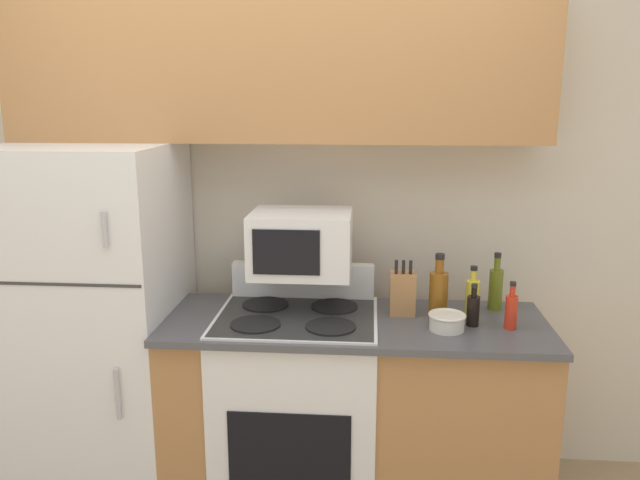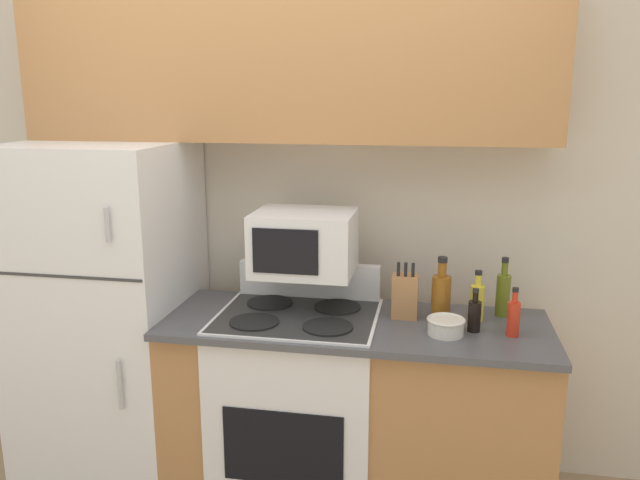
{
  "view_description": "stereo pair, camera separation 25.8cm",
  "coord_description": "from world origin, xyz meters",
  "px_view_note": "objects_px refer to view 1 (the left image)",
  "views": [
    {
      "loc": [
        0.43,
        -2.25,
        1.83
      ],
      "look_at": [
        0.22,
        0.26,
        1.24
      ],
      "focal_mm": 35.0,
      "sensor_mm": 36.0,
      "label": 1
    },
    {
      "loc": [
        0.68,
        -2.22,
        1.83
      ],
      "look_at": [
        0.22,
        0.26,
        1.24
      ],
      "focal_mm": 35.0,
      "sensor_mm": 36.0,
      "label": 2
    }
  ],
  "objects_px": {
    "microwave": "(301,243)",
    "bottle_olive_oil": "(496,287)",
    "bottle_soy_sauce": "(473,309)",
    "bottle_hot_sauce": "(511,310)",
    "bowl": "(447,321)",
    "refrigerator": "(96,322)",
    "knife_block": "(403,293)",
    "stove": "(297,408)",
    "bottle_whiskey": "(438,292)",
    "bottle_cooking_spray": "(472,296)"
  },
  "relations": [
    {
      "from": "microwave",
      "to": "bottle_olive_oil",
      "type": "bearing_deg",
      "value": 5.57
    },
    {
      "from": "bottle_soy_sauce",
      "to": "bottle_hot_sauce",
      "type": "xyz_separation_m",
      "value": [
        0.15,
        -0.02,
        0.01
      ]
    },
    {
      "from": "bowl",
      "to": "bottle_hot_sauce",
      "type": "distance_m",
      "value": 0.27
    },
    {
      "from": "microwave",
      "to": "bottle_olive_oil",
      "type": "xyz_separation_m",
      "value": [
        0.86,
        0.08,
        -0.21
      ]
    },
    {
      "from": "microwave",
      "to": "refrigerator",
      "type": "bearing_deg",
      "value": -178.94
    },
    {
      "from": "knife_block",
      "to": "stove",
      "type": "bearing_deg",
      "value": -169.4
    },
    {
      "from": "microwave",
      "to": "bowl",
      "type": "bearing_deg",
      "value": -17.0
    },
    {
      "from": "refrigerator",
      "to": "bottle_soy_sauce",
      "type": "bearing_deg",
      "value": -3.83
    },
    {
      "from": "bowl",
      "to": "bottle_olive_oil",
      "type": "height_order",
      "value": "bottle_olive_oil"
    },
    {
      "from": "microwave",
      "to": "bottle_whiskey",
      "type": "height_order",
      "value": "microwave"
    },
    {
      "from": "bowl",
      "to": "bottle_whiskey",
      "type": "relative_size",
      "value": 0.55
    },
    {
      "from": "microwave",
      "to": "bottle_cooking_spray",
      "type": "bearing_deg",
      "value": 0.07
    },
    {
      "from": "knife_block",
      "to": "bottle_olive_oil",
      "type": "distance_m",
      "value": 0.43
    },
    {
      "from": "knife_block",
      "to": "bottle_whiskey",
      "type": "xyz_separation_m",
      "value": [
        0.15,
        -0.02,
        0.02
      ]
    },
    {
      "from": "knife_block",
      "to": "bottle_whiskey",
      "type": "distance_m",
      "value": 0.15
    },
    {
      "from": "bottle_whiskey",
      "to": "bottle_soy_sauce",
      "type": "relative_size",
      "value": 1.56
    },
    {
      "from": "knife_block",
      "to": "bottle_olive_oil",
      "type": "xyz_separation_m",
      "value": [
        0.42,
        0.1,
        0.01
      ]
    },
    {
      "from": "bottle_cooking_spray",
      "to": "bottle_whiskey",
      "type": "xyz_separation_m",
      "value": [
        -0.15,
        -0.03,
        0.02
      ]
    },
    {
      "from": "bottle_whiskey",
      "to": "bottle_hot_sauce",
      "type": "height_order",
      "value": "bottle_whiskey"
    },
    {
      "from": "stove",
      "to": "bottle_cooking_spray",
      "type": "distance_m",
      "value": 0.92
    },
    {
      "from": "bottle_cooking_spray",
      "to": "bottle_hot_sauce",
      "type": "bearing_deg",
      "value": -49.27
    },
    {
      "from": "refrigerator",
      "to": "bottle_hot_sauce",
      "type": "height_order",
      "value": "refrigerator"
    },
    {
      "from": "refrigerator",
      "to": "bottle_cooking_spray",
      "type": "distance_m",
      "value": 1.7
    },
    {
      "from": "bottle_soy_sauce",
      "to": "bottle_hot_sauce",
      "type": "relative_size",
      "value": 0.9
    },
    {
      "from": "bowl",
      "to": "bottle_cooking_spray",
      "type": "xyz_separation_m",
      "value": [
        0.13,
        0.19,
        0.05
      ]
    },
    {
      "from": "bottle_olive_oil",
      "to": "bottle_soy_sauce",
      "type": "height_order",
      "value": "bottle_olive_oil"
    },
    {
      "from": "refrigerator",
      "to": "bottle_whiskey",
      "type": "height_order",
      "value": "refrigerator"
    },
    {
      "from": "stove",
      "to": "knife_block",
      "type": "bearing_deg",
      "value": 10.6
    },
    {
      "from": "bowl",
      "to": "bottle_soy_sauce",
      "type": "distance_m",
      "value": 0.13
    },
    {
      "from": "bottle_cooking_spray",
      "to": "bottle_whiskey",
      "type": "relative_size",
      "value": 0.79
    },
    {
      "from": "refrigerator",
      "to": "microwave",
      "type": "xyz_separation_m",
      "value": [
        0.95,
        0.02,
        0.39
      ]
    },
    {
      "from": "knife_block",
      "to": "bowl",
      "type": "height_order",
      "value": "knife_block"
    },
    {
      "from": "microwave",
      "to": "bottle_olive_oil",
      "type": "height_order",
      "value": "microwave"
    },
    {
      "from": "bowl",
      "to": "bottle_olive_oil",
      "type": "xyz_separation_m",
      "value": [
        0.24,
        0.27,
        0.06
      ]
    },
    {
      "from": "bottle_cooking_spray",
      "to": "microwave",
      "type": "bearing_deg",
      "value": -179.93
    },
    {
      "from": "knife_block",
      "to": "bottle_olive_oil",
      "type": "relative_size",
      "value": 0.94
    },
    {
      "from": "bottle_soy_sauce",
      "to": "bottle_whiskey",
      "type": "bearing_deg",
      "value": 144.11
    },
    {
      "from": "stove",
      "to": "bowl",
      "type": "distance_m",
      "value": 0.79
    },
    {
      "from": "refrigerator",
      "to": "bowl",
      "type": "xyz_separation_m",
      "value": [
        1.56,
        -0.17,
        0.12
      ]
    },
    {
      "from": "stove",
      "to": "bottle_soy_sauce",
      "type": "relative_size",
      "value": 5.9
    },
    {
      "from": "bowl",
      "to": "bottle_whiskey",
      "type": "xyz_separation_m",
      "value": [
        -0.02,
        0.16,
        0.07
      ]
    },
    {
      "from": "microwave",
      "to": "bottle_soy_sauce",
      "type": "height_order",
      "value": "microwave"
    },
    {
      "from": "bottle_olive_oil",
      "to": "bottle_hot_sauce",
      "type": "bearing_deg",
      "value": -85.44
    },
    {
      "from": "stove",
      "to": "bottle_hot_sauce",
      "type": "relative_size",
      "value": 5.31
    },
    {
      "from": "microwave",
      "to": "bottle_whiskey",
      "type": "relative_size",
      "value": 1.54
    },
    {
      "from": "bottle_cooking_spray",
      "to": "bottle_olive_oil",
      "type": "bearing_deg",
      "value": 36.11
    },
    {
      "from": "stove",
      "to": "microwave",
      "type": "distance_m",
      "value": 0.74
    },
    {
      "from": "refrigerator",
      "to": "bowl",
      "type": "distance_m",
      "value": 1.58
    },
    {
      "from": "refrigerator",
      "to": "bottle_soy_sauce",
      "type": "relative_size",
      "value": 9.02
    },
    {
      "from": "knife_block",
      "to": "bottle_cooking_spray",
      "type": "xyz_separation_m",
      "value": [
        0.3,
        0.01,
        -0.01
      ]
    }
  ]
}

